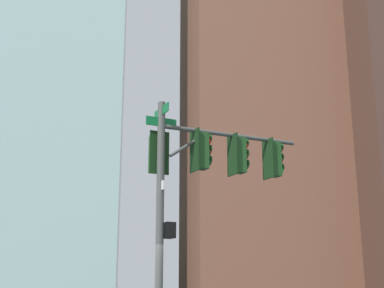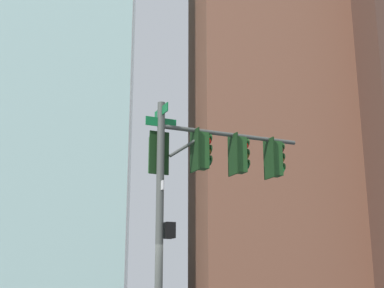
% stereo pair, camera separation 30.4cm
% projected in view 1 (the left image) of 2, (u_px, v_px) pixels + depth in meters
% --- Properties ---
extents(signal_pole_assembly, '(4.44, 1.80, 6.25)m').
position_uv_depth(signal_pole_assembly, '(204.00, 170.00, 14.67)').
color(signal_pole_assembly, '#4C514C').
rests_on(signal_pole_assembly, ground_plane).
extents(building_brick_midblock, '(17.11, 16.29, 41.14)m').
position_uv_depth(building_brick_midblock, '(271.00, 96.00, 55.91)').
color(building_brick_midblock, brown).
rests_on(building_brick_midblock, ground_plane).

